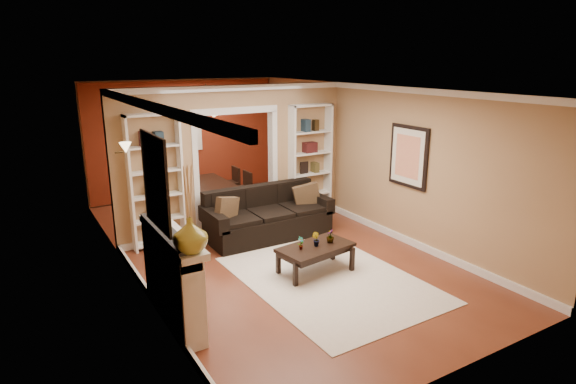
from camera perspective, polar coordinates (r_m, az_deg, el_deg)
floor at (r=8.37m, az=-2.55°, el=-6.62°), size 8.00×8.00×0.00m
ceiling at (r=7.76m, az=-2.79°, el=12.18°), size 8.00×8.00×0.00m
wall_back at (r=11.57m, az=-12.14°, el=6.24°), size 8.00×0.00×8.00m
wall_front at (r=4.96m, az=19.95°, el=-6.78°), size 8.00×0.00×8.00m
wall_left at (r=7.21m, az=-18.62°, el=0.21°), size 0.00×8.00×8.00m
wall_right at (r=9.21m, az=9.80°, el=4.02°), size 0.00×8.00×8.00m
partition_wall at (r=9.01m, az=-6.29°, el=3.90°), size 4.50×0.15×2.70m
red_back_panel at (r=11.55m, az=-12.08°, el=6.08°), size 4.44×0.04×2.64m
dining_window at (r=11.48m, az=-12.08°, el=7.18°), size 0.78×0.03×0.98m
area_rug at (r=7.25m, az=4.87°, el=-10.25°), size 2.32×3.20×0.01m
sofa at (r=8.71m, az=-2.36°, el=-2.55°), size 2.30×0.99×0.90m
pillow_left at (r=8.29m, az=-7.28°, el=-2.04°), size 0.47×0.30×0.46m
pillow_right at (r=9.03m, az=2.24°, el=-0.41°), size 0.49×0.29×0.47m
coffee_table at (r=7.38m, az=3.27°, el=-7.95°), size 1.22×0.78×0.43m
plant_left at (r=7.12m, az=1.53°, el=-6.07°), size 0.12×0.10×0.20m
plant_center at (r=7.26m, az=3.31°, el=-5.63°), size 0.12×0.14×0.21m
plant_right at (r=7.40m, az=5.02°, el=-5.23°), size 0.17×0.17×0.21m
bookshelf_left at (r=8.38m, az=-15.41°, el=1.15°), size 0.90×0.30×2.30m
bookshelf_right at (r=9.64m, az=2.58°, el=3.54°), size 0.90×0.30×2.30m
fireplace at (r=6.13m, az=-13.36°, el=-9.76°), size 0.32×1.70×1.16m
vase at (r=5.21m, az=-11.51°, el=-5.01°), size 0.47×0.47×0.39m
mirror at (r=5.68m, az=-15.46°, el=1.18°), size 0.03×0.95×1.10m
wall_sconce at (r=7.65m, az=-19.12°, el=4.72°), size 0.18×0.18×0.22m
framed_art at (r=8.42m, az=14.06°, el=4.10°), size 0.04×0.85×1.05m
dining_table at (r=10.67m, az=-9.16°, el=-0.29°), size 1.58×0.88×0.55m
dining_chair_nw at (r=10.17m, az=-11.44°, el=-0.13°), size 0.46×0.46×0.92m
dining_chair_ne at (r=10.58m, az=-5.81°, el=0.35°), size 0.44×0.44×0.79m
dining_chair_sw at (r=10.73m, az=-12.50°, el=0.32°), size 0.47×0.47×0.80m
dining_chair_se at (r=11.11m, az=-7.13°, el=1.01°), size 0.49×0.49×0.77m
chandelier at (r=10.27m, az=-9.95°, el=8.99°), size 0.50×0.50×0.30m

